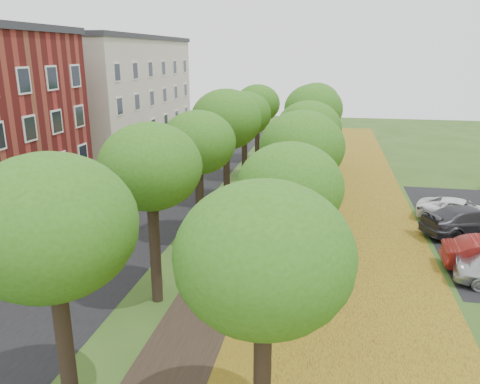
% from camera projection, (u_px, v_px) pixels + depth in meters
% --- Properties ---
extents(street_asphalt, '(8.00, 70.00, 0.01)m').
position_uv_depth(street_asphalt, '(126.00, 213.00, 26.93)').
color(street_asphalt, black).
rests_on(street_asphalt, ground).
extents(footpath, '(3.20, 70.00, 0.01)m').
position_uv_depth(footpath, '(254.00, 222.00, 25.57)').
color(footpath, black).
rests_on(footpath, ground).
extents(leaf_verge, '(7.50, 70.00, 0.01)m').
position_uv_depth(leaf_verge, '(348.00, 228.00, 24.66)').
color(leaf_verge, olive).
rests_on(leaf_verge, ground).
extents(tree_row_west, '(3.77, 33.77, 6.47)m').
position_uv_depth(tree_row_west, '(214.00, 133.00, 24.59)').
color(tree_row_west, black).
rests_on(tree_row_west, ground).
extents(tree_row_east, '(3.77, 33.77, 6.47)m').
position_uv_depth(tree_row_east, '(306.00, 136.00, 23.72)').
color(tree_row_east, black).
rests_on(tree_row_east, ground).
extents(building_cream, '(10.30, 20.30, 10.40)m').
position_uv_depth(building_cream, '(108.00, 93.00, 44.11)').
color(building_cream, beige).
rests_on(building_cream, ground).
extents(car_grey, '(5.46, 3.84, 1.47)m').
position_uv_depth(car_grey, '(470.00, 221.00, 23.53)').
color(car_grey, '#35353A').
rests_on(car_grey, ground).
extents(car_white, '(4.90, 3.39, 1.24)m').
position_uv_depth(car_white, '(460.00, 211.00, 25.37)').
color(car_white, white).
rests_on(car_white, ground).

